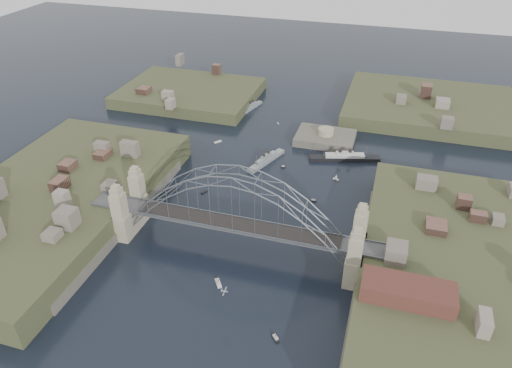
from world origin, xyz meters
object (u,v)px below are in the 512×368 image
object	(u,v)px
naval_cruiser_near	(266,160)
ocean_liner	(344,158)
fort_island	(325,142)
bridge	(236,212)
naval_cruiser_far	(252,107)
wharf_shed	(408,292)

from	to	relation	value
naval_cruiser_near	ocean_liner	size ratio (longest dim) A/B	0.75
fort_island	naval_cruiser_near	xyz separation A→B (m)	(-17.24, -22.05, 1.23)
ocean_liner	naval_cruiser_near	bearing A→B (deg)	-159.96
naval_cruiser_near	bridge	bearing A→B (deg)	-83.76
fort_island	bridge	bearing A→B (deg)	-99.73
fort_island	naval_cruiser_far	xyz separation A→B (m)	(-36.24, 21.76, 1.10)
wharf_shed	naval_cruiser_far	world-z (taller)	wharf_shed
bridge	naval_cruiser_far	xyz separation A→B (m)	(-24.24, 91.76, -11.57)
naval_cruiser_far	fort_island	bearing A→B (deg)	-30.99
fort_island	wharf_shed	world-z (taller)	wharf_shed
wharf_shed	naval_cruiser_far	bearing A→B (deg)	122.83
wharf_shed	naval_cruiser_near	distance (m)	79.66
bridge	fort_island	world-z (taller)	bridge
bridge	naval_cruiser_near	bearing A→B (deg)	96.24
fort_island	naval_cruiser_far	size ratio (longest dim) A/B	1.52
wharf_shed	ocean_liner	distance (m)	75.67
fort_island	ocean_liner	bearing A→B (deg)	-53.71
fort_island	wharf_shed	bearing A→B (deg)	-69.15
wharf_shed	naval_cruiser_near	world-z (taller)	wharf_shed
bridge	ocean_liner	xyz separation A→B (m)	(21.13, 57.57, -11.37)
fort_island	naval_cruiser_near	world-z (taller)	fort_island
bridge	naval_cruiser_far	bearing A→B (deg)	104.80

